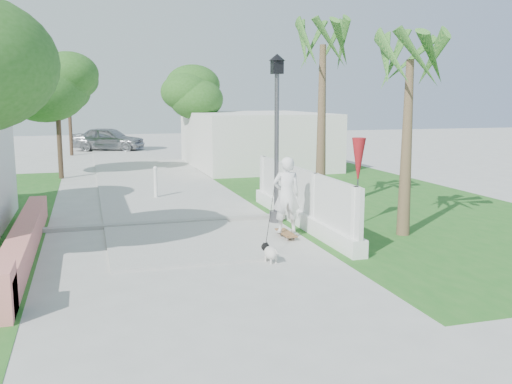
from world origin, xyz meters
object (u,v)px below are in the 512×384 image
object	(u,v)px
skateboarder	(276,208)
dog	(270,252)
street_lamp	(277,132)
patio_umbrella	(358,162)
parked_car	(109,139)
bollard	(156,181)

from	to	relation	value
skateboarder	dog	bearing A→B (deg)	74.86
street_lamp	patio_umbrella	world-z (taller)	street_lamp
street_lamp	parked_car	world-z (taller)	street_lamp
street_lamp	skateboarder	xyz separation A→B (m)	(-0.77, -2.29, -1.58)
bollard	patio_umbrella	size ratio (longest dim) A/B	0.47
street_lamp	skateboarder	distance (m)	2.88
dog	parked_car	world-z (taller)	parked_car
skateboarder	dog	xyz separation A→B (m)	(-0.57, -1.31, -0.64)
patio_umbrella	dog	size ratio (longest dim) A/B	4.12
bollard	parked_car	size ratio (longest dim) A/B	0.25
street_lamp	dog	distance (m)	4.43
bollard	skateboarder	size ratio (longest dim) A/B	0.49
bollard	skateboarder	bearing A→B (deg)	-74.16
patio_umbrella	parked_car	distance (m)	24.47
patio_umbrella	bollard	bearing A→B (deg)	129.91
parked_car	street_lamp	bearing A→B (deg)	-146.97
bollard	parked_car	world-z (taller)	parked_car
parked_car	dog	bearing A→B (deg)	-151.01
skateboarder	parked_car	bearing A→B (deg)	-75.65
patio_umbrella	parked_car	world-z (taller)	patio_umbrella
dog	parked_car	xyz separation A→B (m)	(-2.15, 26.45, 0.54)
bollard	skateboarder	xyz separation A→B (m)	(1.93, -6.79, 0.26)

